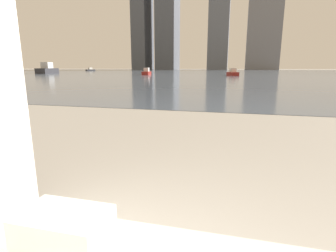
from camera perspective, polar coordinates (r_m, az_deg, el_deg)
towel_stack at (r=0.91m, az=-21.47°, el=-21.48°), size 0.26×0.17×0.16m
harbor_water at (r=61.81m, az=14.27°, el=11.29°), size 180.00×110.00×0.01m
harbor_boat_0 at (r=39.56m, az=-4.69°, el=11.57°), size 1.32×2.86×1.03m
harbor_boat_1 at (r=51.96m, az=-24.79°, el=11.09°), size 2.81×5.46×1.95m
harbor_boat_2 at (r=36.67m, az=13.91°, el=11.14°), size 1.70×2.85×1.01m
harbor_boat_3 at (r=79.52m, az=-16.54°, el=11.65°), size 1.97×2.77×0.99m
skyline_tower_0 at (r=127.43m, az=-5.63°, el=23.76°), size 6.33×13.31×51.30m
skyline_tower_1 at (r=124.12m, az=-0.07°, el=24.23°), size 8.25×13.15×51.79m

